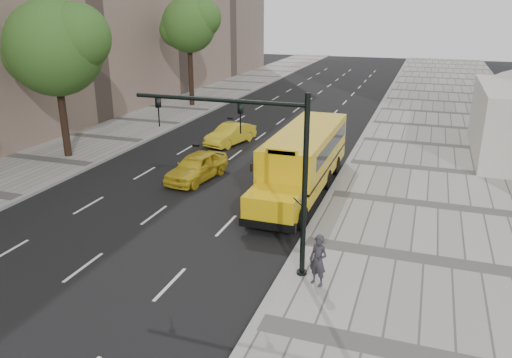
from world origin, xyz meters
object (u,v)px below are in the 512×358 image
(tree_c, at_px, (190,25))
(school_bus, at_px, (305,155))
(pedestrian, at_px, (318,260))
(traffic_signal, at_px, (264,161))
(tree_b, at_px, (56,47))
(taxi_far, at_px, (230,134))
(taxi_near, at_px, (197,167))

(tree_c, bearing_deg, school_bus, -49.96)
(pedestrian, distance_m, traffic_signal, 3.72)
(tree_b, xyz_separation_m, taxi_far, (8.15, 6.24, -5.94))
(taxi_far, bearing_deg, pedestrian, -44.64)
(tree_c, height_order, traffic_signal, tree_c)
(taxi_near, height_order, taxi_far, taxi_near)
(tree_b, bearing_deg, taxi_near, -6.72)
(tree_c, height_order, taxi_far, tree_c)
(taxi_far, height_order, traffic_signal, traffic_signal)
(taxi_near, xyz_separation_m, traffic_signal, (6.44, -8.09, 3.35))
(school_bus, xyz_separation_m, taxi_near, (-5.74, -0.59, -1.03))
(tree_b, distance_m, pedestrian, 20.89)
(school_bus, distance_m, pedestrian, 9.63)
(taxi_near, relative_size, pedestrian, 2.43)
(school_bus, bearing_deg, traffic_signal, -85.45)
(pedestrian, bearing_deg, traffic_signal, -169.45)
(taxi_far, distance_m, traffic_signal, 17.44)
(tree_b, relative_size, pedestrian, 5.24)
(school_bus, xyz_separation_m, taxi_far, (-6.74, 6.72, -1.08))
(traffic_signal, bearing_deg, tree_c, 120.55)
(taxi_near, xyz_separation_m, pedestrian, (8.50, -8.61, 0.30))
(tree_b, height_order, taxi_near, tree_b)
(taxi_far, relative_size, pedestrian, 2.34)
(pedestrian, relative_size, traffic_signal, 0.28)
(taxi_far, distance_m, pedestrian, 18.54)
(tree_b, relative_size, taxi_near, 2.16)
(tree_c, bearing_deg, taxi_far, -53.45)
(school_bus, bearing_deg, pedestrian, -73.34)
(tree_b, distance_m, taxi_near, 10.94)
(tree_b, relative_size, traffic_signal, 1.46)
(school_bus, bearing_deg, taxi_near, -174.09)
(school_bus, relative_size, pedestrian, 6.49)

